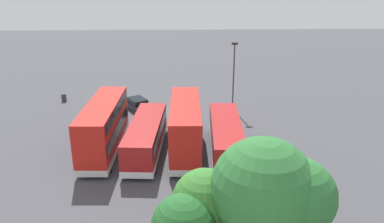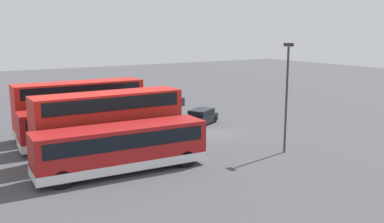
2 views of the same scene
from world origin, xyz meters
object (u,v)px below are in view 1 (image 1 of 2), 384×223
bus_single_deck_near_end (226,137)px  bus_single_deck_third (146,136)px  bus_double_decker_second (185,126)px  lamp_post_tall (234,71)px  car_hatchback_silver (138,105)px  bus_double_decker_fourth (104,126)px  waste_bin_yellow (64,98)px

bus_single_deck_near_end → bus_single_deck_third: 7.03m
bus_double_decker_second → bus_single_deck_third: size_ratio=0.98×
bus_double_decker_second → lamp_post_tall: bearing=-117.3°
bus_single_deck_near_end → bus_single_deck_third: same height
bus_double_decker_second → car_hatchback_silver: size_ratio=2.34×
bus_double_decker_second → bus_single_deck_third: bearing=2.2°
bus_double_decker_fourth → car_hatchback_silver: size_ratio=2.40×
bus_single_deck_near_end → lamp_post_tall: size_ratio=1.38×
bus_single_deck_third → waste_bin_yellow: (11.50, -15.08, -1.15)m
bus_single_deck_near_end → car_hatchback_silver: (8.85, -11.72, -0.92)m
bus_single_deck_near_end → waste_bin_yellow: (18.52, -15.52, -1.15)m
bus_single_deck_near_end → waste_bin_yellow: size_ratio=11.50×
bus_single_deck_near_end → lamp_post_tall: 12.31m
bus_single_deck_third → bus_double_decker_fourth: bus_double_decker_fourth is taller
car_hatchback_silver → waste_bin_yellow: 10.39m
bus_single_deck_near_end → bus_double_decker_fourth: (10.72, -0.86, 0.83)m
lamp_post_tall → waste_bin_yellow: bearing=-10.3°
bus_single_deck_third → car_hatchback_silver: bearing=-80.8°
lamp_post_tall → bus_single_deck_near_end: bearing=79.3°
bus_double_decker_fourth → lamp_post_tall: size_ratio=1.35×
bus_single_deck_near_end → bus_double_decker_fourth: bus_double_decker_fourth is taller
bus_single_deck_near_end → bus_single_deck_third: bearing=-3.6°
bus_double_decker_second → bus_single_deck_third: (3.47, 0.13, -0.83)m
bus_double_decker_second → car_hatchback_silver: bearing=-64.6°
bus_double_decker_fourth → lamp_post_tall: bearing=-140.0°
waste_bin_yellow → lamp_post_tall: bearing=169.7°
bus_single_deck_near_end → bus_double_decker_second: size_ratio=1.06×
bus_single_deck_near_end → bus_double_decker_fourth: bearing=-4.6°
car_hatchback_silver → lamp_post_tall: 11.73m
bus_single_deck_near_end → car_hatchback_silver: 14.71m
bus_single_deck_third → lamp_post_tall: 14.89m
bus_single_deck_third → bus_double_decker_second: bearing=-177.8°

